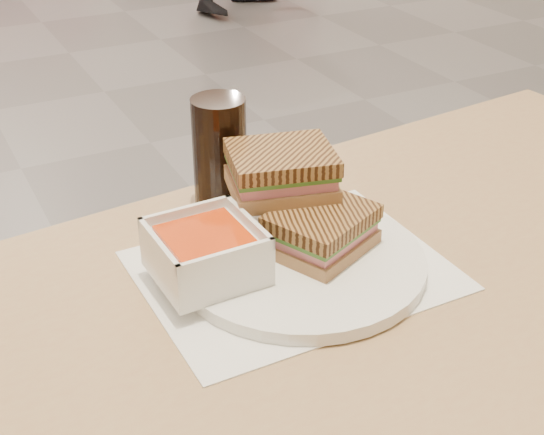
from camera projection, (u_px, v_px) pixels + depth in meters
name	position (u px, v px, depth m)	size (l,w,h in m)	color
main_table	(408.00, 348.00, 1.00)	(1.27, 0.82, 0.75)	#A48559
tray_liner	(293.00, 270.00, 0.94)	(0.36, 0.28, 0.00)	white
plate	(301.00, 262.00, 0.94)	(0.30, 0.30, 0.02)	white
soup_bowl	(206.00, 254.00, 0.89)	(0.12, 0.12, 0.06)	white
panini_lower	(321.00, 230.00, 0.94)	(0.15, 0.14, 0.05)	#A87C4F
panini_upper	(281.00, 171.00, 0.96)	(0.15, 0.13, 0.06)	#A87C4F
cola_glass	(220.00, 154.00, 1.05)	(0.07, 0.07, 0.16)	black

